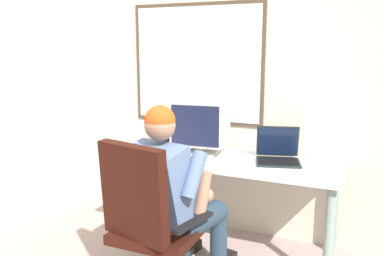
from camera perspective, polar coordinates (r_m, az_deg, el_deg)
name	(u,v)px	position (r m, az deg, el deg)	size (l,w,h in m)	color
wall_rear	(234,76)	(3.38, 5.83, 7.22)	(4.72, 0.08, 2.62)	beige
desk	(228,170)	(3.13, 5.05, -5.86)	(1.69, 0.62, 0.72)	gray
office_chair	(147,215)	(2.51, -6.33, -12.00)	(0.64, 0.58, 1.02)	black
person_seated	(173,192)	(2.67, -2.61, -8.95)	(0.61, 0.83, 1.21)	#243648
crt_monitor	(200,123)	(3.18, 1.18, 0.65)	(0.44, 0.33, 0.42)	beige
laptop	(278,152)	(3.07, 11.86, -3.33)	(0.38, 0.37, 0.25)	black
wine_glass	(143,142)	(3.24, -6.79, -1.91)	(0.08, 0.08, 0.13)	silver
desk_speaker	(166,138)	(3.40, -3.68, -1.33)	(0.10, 0.08, 0.17)	black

